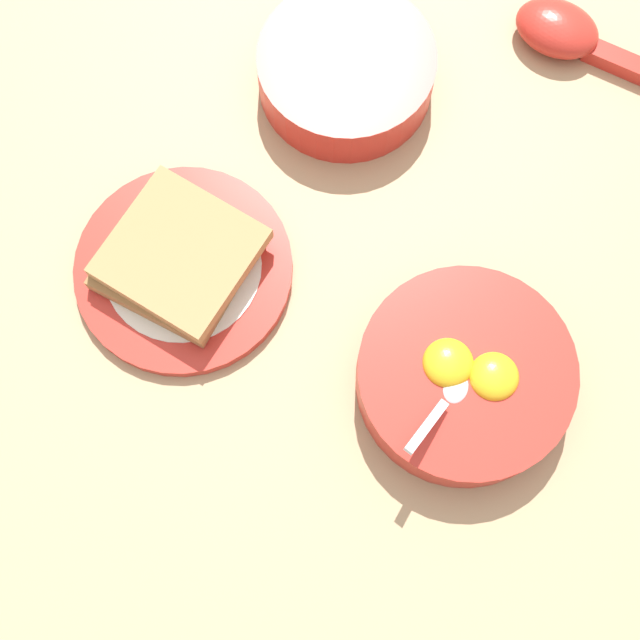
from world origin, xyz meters
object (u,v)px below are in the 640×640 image
Objects in this scene: toast_sandwich at (178,257)px; soup_spoon at (570,35)px; egg_bowl at (465,376)px; toast_plate at (184,269)px; congee_bowl at (346,70)px.

soup_spoon is at bearing 142.08° from toast_sandwich.
egg_bowl is 1.31× the size of toast_sandwich.
egg_bowl is 0.94× the size of toast_plate.
toast_plate is at bearing -37.53° from soup_spoon.
congee_bowl is (-0.21, 0.07, -0.00)m from toast_sandwich.
egg_bowl is 0.24m from toast_plate.
toast_plate is at bearing -18.12° from congee_bowl.
soup_spoon is 1.10× the size of congee_bowl.
congee_bowl is (-0.21, 0.07, 0.02)m from toast_plate.
congee_bowl reaches higher than soup_spoon.
egg_bowl is at bearing 0.33° from soup_spoon.
soup_spoon is at bearing 142.47° from toast_plate.
egg_bowl is 1.00× the size of soup_spoon.
toast_plate is 0.39m from soup_spoon.
egg_bowl is at bearing 38.05° from congee_bowl.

